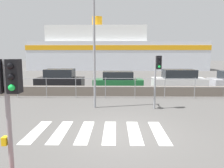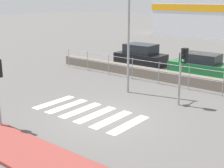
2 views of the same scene
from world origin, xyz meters
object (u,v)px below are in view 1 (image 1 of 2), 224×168
(parked_car_white, at_px, (179,80))
(ferry_boat, at_px, (113,51))
(traffic_light_near, at_px, (7,89))
(streetlamp, at_px, (94,26))
(traffic_light_far, at_px, (157,70))
(parked_car_green, at_px, (118,81))
(parked_car_black, at_px, (60,80))

(parked_car_white, bearing_deg, ferry_boat, 104.09)
(traffic_light_near, distance_m, streetlamp, 7.21)
(traffic_light_far, distance_m, parked_car_white, 7.50)
(ferry_boat, height_order, parked_car_white, ferry_boat)
(streetlamp, xyz_separation_m, parked_car_green, (1.29, 6.70, -3.61))
(ferry_boat, relative_size, parked_car_white, 7.20)
(ferry_boat, xyz_separation_m, parked_car_black, (-4.17, -22.36, -2.53))
(parked_car_white, bearing_deg, streetlamp, -133.09)
(traffic_light_near, bearing_deg, parked_car_black, 100.10)
(parked_car_white, bearing_deg, parked_car_black, -180.00)
(traffic_light_far, height_order, parked_car_green, traffic_light_far)
(traffic_light_near, xyz_separation_m, parked_car_green, (2.39, 13.52, -1.55))
(parked_car_black, bearing_deg, parked_car_green, 0.00)
(traffic_light_near, height_order, streetlamp, streetlamp)
(parked_car_green, bearing_deg, ferry_boat, 91.61)
(streetlamp, xyz_separation_m, parked_car_black, (-3.51, 6.70, -3.53))
(traffic_light_near, bearing_deg, streetlamp, 80.85)
(streetlamp, bearing_deg, parked_car_white, 46.91)
(streetlamp, distance_m, parked_car_black, 8.35)
(traffic_light_near, xyz_separation_m, parked_car_white, (7.37, 13.52, -1.48))
(streetlamp, relative_size, parked_car_green, 1.71)
(traffic_light_far, bearing_deg, streetlamp, 179.76)
(parked_car_black, relative_size, parked_car_green, 0.94)
(ferry_boat, bearing_deg, streetlamp, -91.30)
(traffic_light_far, height_order, parked_car_white, traffic_light_far)
(streetlamp, height_order, parked_car_green, streetlamp)
(streetlamp, relative_size, parked_car_black, 1.81)
(traffic_light_near, height_order, traffic_light_far, traffic_light_near)
(traffic_light_far, distance_m, streetlamp, 3.90)
(traffic_light_near, height_order, parked_car_black, traffic_light_near)
(traffic_light_far, relative_size, parked_car_green, 0.68)
(traffic_light_near, distance_m, parked_car_green, 13.82)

